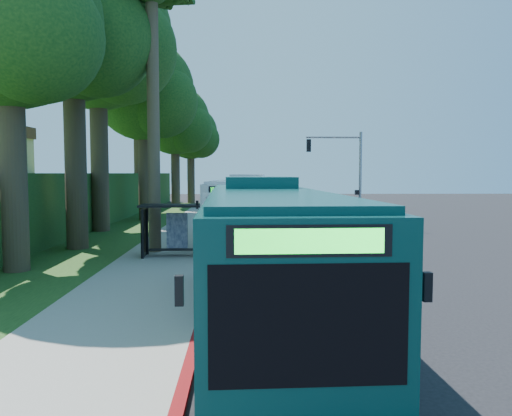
{
  "coord_description": "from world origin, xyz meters",
  "views": [
    {
      "loc": [
        -3.94,
        -26.22,
        4.0
      ],
      "look_at": [
        -3.1,
        1.0,
        2.1
      ],
      "focal_mm": 35.0,
      "sensor_mm": 36.0,
      "label": 1
    }
  ],
  "objects_px": {
    "white_bus": "(245,209)",
    "teal_bus": "(265,256)",
    "bus_shelter": "(170,220)",
    "pickup": "(322,218)"
  },
  "relations": [
    {
      "from": "bus_shelter",
      "to": "teal_bus",
      "type": "xyz_separation_m",
      "value": [
        3.91,
        -10.88,
        0.09
      ]
    },
    {
      "from": "bus_shelter",
      "to": "teal_bus",
      "type": "distance_m",
      "value": 11.56
    },
    {
      "from": "white_bus",
      "to": "pickup",
      "type": "xyz_separation_m",
      "value": [
        5.79,
        7.74,
        -1.24
      ]
    },
    {
      "from": "teal_bus",
      "to": "pickup",
      "type": "bearing_deg",
      "value": 75.44
    },
    {
      "from": "white_bus",
      "to": "teal_bus",
      "type": "xyz_separation_m",
      "value": [
        0.36,
        -16.41,
        -0.01
      ]
    },
    {
      "from": "bus_shelter",
      "to": "pickup",
      "type": "distance_m",
      "value": 16.27
    },
    {
      "from": "bus_shelter",
      "to": "teal_bus",
      "type": "bearing_deg",
      "value": -70.21
    },
    {
      "from": "white_bus",
      "to": "teal_bus",
      "type": "distance_m",
      "value": 16.42
    },
    {
      "from": "pickup",
      "to": "bus_shelter",
      "type": "bearing_deg",
      "value": -129.99
    },
    {
      "from": "bus_shelter",
      "to": "pickup",
      "type": "bearing_deg",
      "value": 54.88
    }
  ]
}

